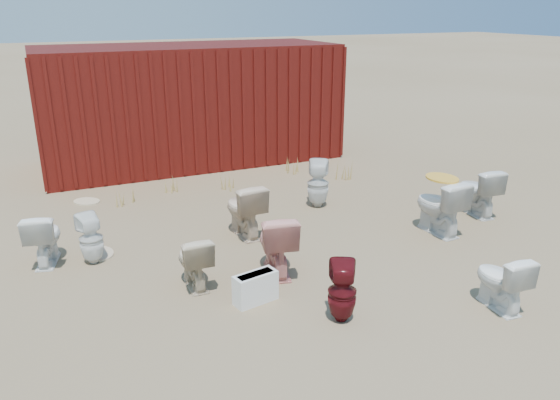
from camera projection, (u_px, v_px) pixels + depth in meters
name	position (u px, v px, depth m)	size (l,w,h in m)	color
ground	(298.00, 252.00, 7.39)	(100.00, 100.00, 0.00)	brown
shipping_container	(190.00, 104.00, 11.45)	(6.00, 2.40, 2.40)	#4E100D
toilet_front_a	(44.00, 238.00, 6.97)	(0.39, 0.69, 0.70)	white
toilet_front_pink	(276.00, 243.00, 6.69)	(0.45, 0.78, 0.80)	#DE8980
toilet_front_c	(501.00, 281.00, 5.92)	(0.37, 0.65, 0.66)	white
toilet_front_maroon	(342.00, 292.00, 5.67)	(0.30, 0.31, 0.67)	#560E13
toilet_front_e	(478.00, 191.00, 8.60)	(0.43, 0.76, 0.78)	silver
toilet_back_a	(91.00, 239.00, 6.97)	(0.30, 0.31, 0.67)	white
toilet_back_beige_left	(194.00, 260.00, 6.39)	(0.37, 0.64, 0.66)	#CAB594
toilet_back_beige_right	(244.00, 209.00, 7.80)	(0.44, 0.78, 0.80)	beige
toilet_back_yellowlid	(439.00, 206.00, 7.88)	(0.46, 0.81, 0.82)	white
toilet_back_e	(318.00, 184.00, 8.94)	(0.35, 0.36, 0.78)	white
yellow_lid	(442.00, 178.00, 7.74)	(0.42, 0.52, 0.03)	gold
loose_tank	(256.00, 288.00, 6.09)	(0.50, 0.20, 0.35)	white
loose_lid_near	(99.00, 254.00, 7.30)	(0.38, 0.49, 0.02)	#C5B08E
loose_lid_far	(87.00, 201.00, 9.25)	(0.36, 0.47, 0.02)	beige
weed_clump_a	(125.00, 197.00, 9.10)	(0.36, 0.36, 0.26)	#A08540
weed_clump_b	(227.00, 181.00, 9.86)	(0.32, 0.32, 0.32)	#A08540
weed_clump_c	(344.00, 170.00, 10.45)	(0.36, 0.36, 0.36)	#A08540
weed_clump_d	(168.00, 185.00, 9.75)	(0.30, 0.30, 0.25)	#A08540
weed_clump_e	(291.00, 166.00, 10.84)	(0.34, 0.34, 0.28)	#A08540
weed_clump_f	(472.00, 203.00, 8.86)	(0.28, 0.28, 0.23)	#A08540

